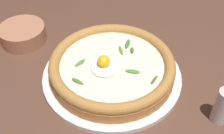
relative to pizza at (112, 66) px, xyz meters
The scene contains 5 objects.
ground_plane 0.06m from the pizza, 108.43° to the right, with size 2.40×2.40×0.03m, color brown.
pizza_plate 0.03m from the pizza, 111.81° to the left, with size 0.31×0.31×0.01m, color white.
pizza is the anchor object (origin of this frame).
side_bowl 0.27m from the pizza, 129.52° to the right, with size 0.12×0.12×0.04m, color #B37352.
pepper_shaker 0.24m from the pizza, 52.15° to the left, with size 0.03×0.03×0.08m, color silver.
Camera 1 is at (0.46, -0.04, 0.47)m, focal length 46.26 mm.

